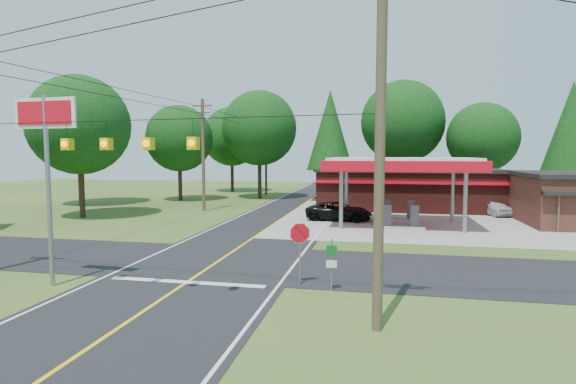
% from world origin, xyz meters
% --- Properties ---
extents(ground, '(120.00, 120.00, 0.00)m').
position_xyz_m(ground, '(0.00, 0.00, 0.00)').
color(ground, '#33521D').
rests_on(ground, ground).
extents(main_highway, '(8.00, 120.00, 0.02)m').
position_xyz_m(main_highway, '(0.00, 0.00, 0.01)').
color(main_highway, black).
rests_on(main_highway, ground).
extents(cross_road, '(70.00, 7.00, 0.02)m').
position_xyz_m(cross_road, '(0.00, 0.00, 0.01)').
color(cross_road, black).
rests_on(cross_road, ground).
extents(lane_center_yellow, '(0.15, 110.00, 0.00)m').
position_xyz_m(lane_center_yellow, '(0.00, 0.00, 0.03)').
color(lane_center_yellow, yellow).
rests_on(lane_center_yellow, main_highway).
extents(gas_canopy, '(10.60, 7.40, 4.88)m').
position_xyz_m(gas_canopy, '(9.00, 13.00, 4.27)').
color(gas_canopy, gray).
rests_on(gas_canopy, ground).
extents(convenience_store, '(16.40, 7.55, 3.80)m').
position_xyz_m(convenience_store, '(10.00, 22.98, 1.92)').
color(convenience_store, '#531C17').
rests_on(convenience_store, ground).
extents(utility_pole_near_right, '(1.80, 0.30, 11.50)m').
position_xyz_m(utility_pole_near_right, '(7.50, -7.00, 5.96)').
color(utility_pole_near_right, '#473828').
rests_on(utility_pole_near_right, ground).
extents(utility_pole_far_left, '(1.80, 0.30, 10.00)m').
position_xyz_m(utility_pole_far_left, '(-8.00, 18.00, 5.20)').
color(utility_pole_far_left, '#473828').
rests_on(utility_pole_far_left, ground).
extents(utility_pole_north, '(0.30, 0.30, 9.50)m').
position_xyz_m(utility_pole_north, '(-6.50, 35.00, 4.75)').
color(utility_pole_north, '#473828').
rests_on(utility_pole_north, ground).
extents(overhead_beacons, '(17.04, 2.04, 1.03)m').
position_xyz_m(overhead_beacons, '(-1.00, -6.00, 6.21)').
color(overhead_beacons, black).
rests_on(overhead_beacons, ground).
extents(treeline_backdrop, '(70.27, 51.59, 13.30)m').
position_xyz_m(treeline_backdrop, '(0.82, 24.01, 7.49)').
color(treeline_backdrop, '#332316').
rests_on(treeline_backdrop, ground).
extents(suv_car, '(5.31, 5.31, 1.41)m').
position_xyz_m(suv_car, '(4.50, 14.50, 0.70)').
color(suv_car, black).
rests_on(suv_car, ground).
extents(sedan_car, '(5.21, 5.21, 1.42)m').
position_xyz_m(sedan_car, '(17.00, 20.08, 0.71)').
color(sedan_car, silver).
rests_on(sedan_car, ground).
extents(big_stop_sign, '(2.74, 0.27, 7.38)m').
position_xyz_m(big_stop_sign, '(-5.00, -5.01, 5.55)').
color(big_stop_sign, gray).
rests_on(big_stop_sign, ground).
extents(octagonal_stop_sign, '(0.81, 0.39, 2.52)m').
position_xyz_m(octagonal_stop_sign, '(4.50, -3.01, 1.88)').
color(octagonal_stop_sign, gray).
rests_on(octagonal_stop_sign, ground).
extents(route_sign_post, '(0.41, 0.09, 2.00)m').
position_xyz_m(route_sign_post, '(5.80, -3.52, 1.18)').
color(route_sign_post, gray).
rests_on(route_sign_post, ground).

